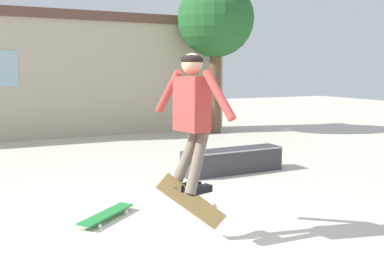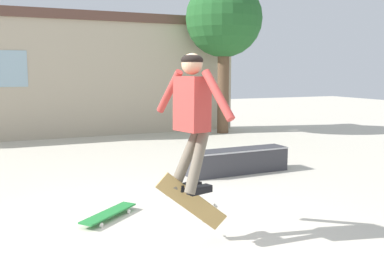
# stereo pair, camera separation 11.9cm
# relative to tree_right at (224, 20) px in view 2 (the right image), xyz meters

# --- Properties ---
(ground_plane) EXTENTS (40.00, 40.00, 0.00)m
(ground_plane) POSITION_rel_tree_right_xyz_m (-4.39, -6.85, -3.16)
(ground_plane) COLOR beige
(building_backdrop) EXTENTS (10.60, 0.52, 4.61)m
(building_backdrop) POSITION_rel_tree_right_xyz_m (-4.43, 0.96, -1.41)
(building_backdrop) COLOR #B7A88E
(building_backdrop) RESTS_ON ground_plane
(tree_right) EXTENTS (2.14, 2.14, 4.28)m
(tree_right) POSITION_rel_tree_right_xyz_m (0.00, 0.00, 0.00)
(tree_right) COLOR brown
(tree_right) RESTS_ON ground_plane
(skate_ledge) EXTENTS (1.85, 0.47, 0.42)m
(skate_ledge) POSITION_rel_tree_right_xyz_m (-2.02, -4.45, -2.95)
(skate_ledge) COLOR #38383D
(skate_ledge) RESTS_ON ground_plane
(skater) EXTENTS (0.42, 1.16, 1.39)m
(skater) POSITION_rel_tree_right_xyz_m (-3.96, -6.95, -1.79)
(skater) COLOR #B23833
(skateboard_flipping) EXTENTS (0.75, 0.19, 0.67)m
(skateboard_flipping) POSITION_rel_tree_right_xyz_m (-3.94, -6.92, -2.74)
(skateboard_flipping) COLOR #AD894C
(skateboard_resting) EXTENTS (0.78, 0.70, 0.08)m
(skateboard_resting) POSITION_rel_tree_right_xyz_m (-4.59, -5.90, -3.09)
(skateboard_resting) COLOR #237F38
(skateboard_resting) RESTS_ON ground_plane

